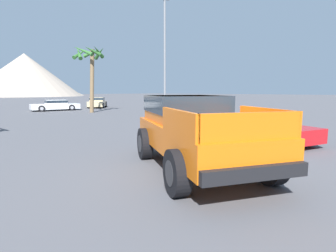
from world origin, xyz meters
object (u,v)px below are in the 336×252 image
(orange_pickup_truck, at_px, (193,126))
(street_lamp_post, at_px, (165,47))
(red_convertible_car, at_px, (259,129))
(palm_tree_tall, at_px, (90,61))
(parked_car_white, at_px, (56,105))
(parked_car_tan, at_px, (97,102))

(orange_pickup_truck, height_order, street_lamp_post, street_lamp_post)
(red_convertible_car, height_order, palm_tree_tall, palm_tree_tall)
(red_convertible_car, xyz_separation_m, parked_car_white, (2.27, 22.22, 0.11))
(orange_pickup_truck, height_order, palm_tree_tall, palm_tree_tall)
(orange_pickup_truck, distance_m, street_lamp_post, 11.66)
(street_lamp_post, distance_m, palm_tree_tall, 9.48)
(parked_car_white, height_order, street_lamp_post, street_lamp_post)
(orange_pickup_truck, xyz_separation_m, red_convertible_car, (4.76, 0.16, -0.62))
(red_convertible_car, relative_size, street_lamp_post, 0.61)
(parked_car_tan, bearing_deg, street_lamp_post, -65.48)
(orange_pickup_truck, relative_size, parked_car_tan, 1.26)
(parked_car_tan, height_order, street_lamp_post, street_lamp_post)
(parked_car_white, distance_m, palm_tree_tall, 6.54)
(parked_car_tan, height_order, parked_car_white, parked_car_tan)
(orange_pickup_truck, relative_size, palm_tree_tall, 0.86)
(palm_tree_tall, bearing_deg, parked_car_white, 101.52)
(street_lamp_post, bearing_deg, parked_car_white, 92.63)
(red_convertible_car, relative_size, palm_tree_tall, 0.80)
(parked_car_white, bearing_deg, parked_car_tan, -65.10)
(red_convertible_car, bearing_deg, street_lamp_post, 91.73)
(orange_pickup_truck, xyz_separation_m, parked_car_white, (7.03, 22.38, -0.51))
(parked_car_tan, relative_size, palm_tree_tall, 0.69)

